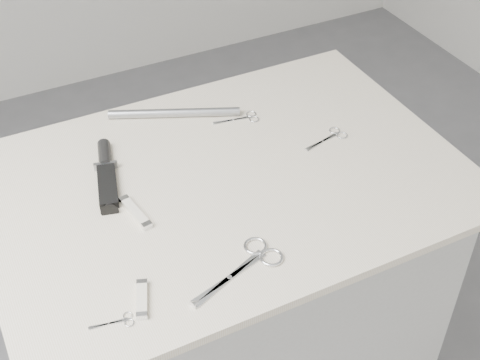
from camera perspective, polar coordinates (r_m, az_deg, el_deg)
name	(u,v)px	position (r m, az deg, el deg)	size (l,w,h in m)	color
plinth	(228,318)	(1.74, -1.04, -11.66)	(0.90, 0.60, 0.90)	#B6B6B4
display_board	(225,181)	(1.41, -1.27, -0.08)	(1.00, 0.70, 0.02)	beige
large_shears	(252,261)	(1.23, 0.99, -6.90)	(0.20, 0.11, 0.01)	silver
embroidery_scissors_a	(331,137)	(1.52, 7.78, 3.67)	(0.11, 0.05, 0.00)	silver
embroidery_scissors_b	(243,118)	(1.57, 0.30, 5.30)	(0.11, 0.05, 0.00)	silver
tiny_scissors	(118,322)	(1.16, -10.39, -11.82)	(0.08, 0.03, 0.00)	silver
sheathed_knife	(106,171)	(1.43, -11.35, 0.74)	(0.08, 0.21, 0.03)	black
pocket_knife_a	(135,212)	(1.33, -8.93, -2.71)	(0.04, 0.11, 0.01)	silver
pocket_knife_b	(142,299)	(1.18, -8.37, -10.03)	(0.05, 0.08, 0.01)	silver
metal_rail	(174,113)	(1.58, -5.63, 5.72)	(0.02, 0.02, 0.31)	#93969B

